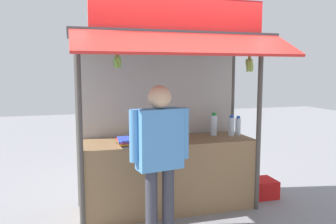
{
  "coord_description": "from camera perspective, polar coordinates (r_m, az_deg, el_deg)",
  "views": [
    {
      "loc": [
        -1.16,
        -3.99,
        1.74
      ],
      "look_at": [
        0.0,
        0.0,
        1.23
      ],
      "focal_mm": 36.33,
      "sensor_mm": 36.0,
      "label": 1
    }
  ],
  "objects": [
    {
      "name": "water_bottle_rear_center",
      "position": [
        4.55,
        7.69,
        -2.13
      ],
      "size": [
        0.09,
        0.09,
        0.31
      ],
      "color": "silver",
      "rests_on": "stall_counter"
    },
    {
      "name": "vendor_person",
      "position": [
        3.4,
        -1.4,
        -6.27
      ],
      "size": [
        0.61,
        0.27,
        1.6
      ],
      "rotation": [
        0.0,
        0.0,
        3.32
      ],
      "color": "#383842",
      "rests_on": "ground"
    },
    {
      "name": "stall_counter",
      "position": [
        4.35,
        0.0,
        -10.41
      ],
      "size": [
        2.13,
        0.67,
        0.88
      ],
      "primitive_type": "cube",
      "color": "olive",
      "rests_on": "ground"
    },
    {
      "name": "plastic_crate",
      "position": [
        5.0,
        15.51,
        -12.17
      ],
      "size": [
        0.36,
        0.36,
        0.24
      ],
      "primitive_type": "cube",
      "rotation": [
        0.0,
        0.0,
        -0.03
      ],
      "color": "red",
      "rests_on": "ground"
    },
    {
      "name": "magazine_stack_front_right",
      "position": [
        4.15,
        -3.46,
        -4.41
      ],
      "size": [
        0.23,
        0.28,
        0.08
      ],
      "color": "yellow",
      "rests_on": "stall_counter"
    },
    {
      "name": "magazine_stack_back_right",
      "position": [
        3.95,
        -6.95,
        -5.0
      ],
      "size": [
        0.23,
        0.33,
        0.08
      ],
      "color": "white",
      "rests_on": "stall_counter"
    },
    {
      "name": "banana_bunch_rightmost",
      "position": [
        3.58,
        -8.5,
        8.3
      ],
      "size": [
        0.09,
        0.09,
        0.27
      ],
      "color": "#332D23"
    },
    {
      "name": "water_bottle_back_left",
      "position": [
        4.54,
        10.6,
        -2.37
      ],
      "size": [
        0.08,
        0.08,
        0.28
      ],
      "color": "silver",
      "rests_on": "stall_counter"
    },
    {
      "name": "stall_structure",
      "position": [
        4.21,
        -0.19,
        3.85
      ],
      "size": [
        2.33,
        1.46,
        2.51
      ],
      "color": "#4C4742",
      "rests_on": "ground"
    },
    {
      "name": "water_bottle_front_left",
      "position": [
        4.65,
        11.68,
        -2.32
      ],
      "size": [
        0.07,
        0.07,
        0.25
      ],
      "color": "silver",
      "rests_on": "stall_counter"
    },
    {
      "name": "banana_bunch_inner_right",
      "position": [
        4.08,
        13.51,
        7.66
      ],
      "size": [
        0.1,
        0.1,
        0.31
      ],
      "color": "#332D23"
    },
    {
      "name": "ground_plane",
      "position": [
        4.5,
        0.0,
        -15.78
      ],
      "size": [
        20.0,
        20.0,
        0.0
      ],
      "primitive_type": "plane",
      "color": "gray"
    }
  ]
}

